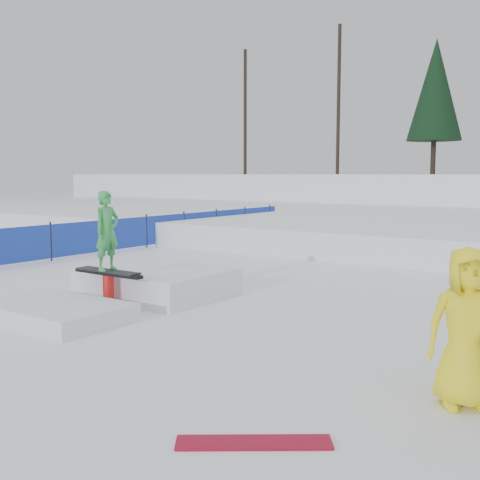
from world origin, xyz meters
The scene contains 6 objects.
ground centered at (0.00, 0.00, 0.00)m, with size 120.00×120.00×0.00m, color white.
snow_midrise centered at (0.00, 16.00, 0.40)m, with size 50.00×18.00×0.80m, color white.
safety_fence centered at (-6.50, 6.60, 0.55)m, with size 0.05×16.00×1.10m.
spectator_yellow centered at (5.80, -1.49, 0.84)m, with size 0.82×0.53×1.68m, color yellow.
loose_board_red centered at (4.50, -3.48, 0.01)m, with size 1.40×0.28×0.03m, color maroon.
jib_rail_feature centered at (-0.74, 0.20, 0.30)m, with size 2.60×4.40×2.11m.
Camera 1 is at (7.36, -7.77, 2.41)m, focal length 45.00 mm.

